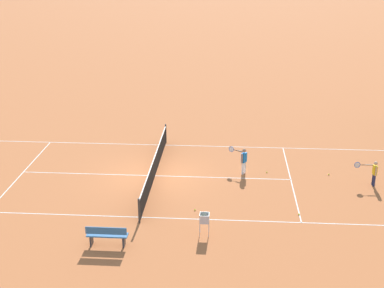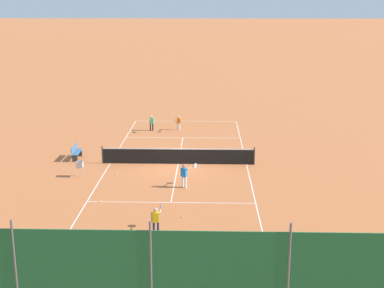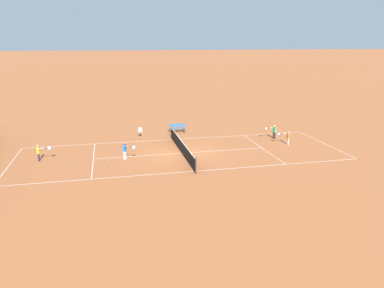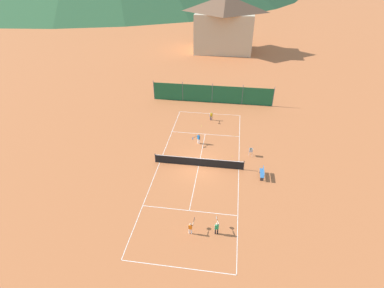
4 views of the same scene
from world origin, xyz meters
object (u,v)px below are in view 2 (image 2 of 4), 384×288
at_px(tennis_ball_alley_left, 187,194).
at_px(ball_hopper, 80,165).
at_px(player_near_baseline, 185,174).
at_px(tennis_net, 178,156).
at_px(courtside_bench, 76,152).
at_px(tennis_ball_mid_court, 100,201).
at_px(tennis_ball_service_box, 116,174).
at_px(player_near_service, 156,218).
at_px(player_far_service, 151,122).
at_px(player_far_baseline, 178,122).
at_px(tennis_ball_near_corner, 183,217).

height_order(tennis_ball_alley_left, ball_hopper, ball_hopper).
bearing_deg(player_near_baseline, tennis_ball_alley_left, 97.13).
xyz_separation_m(tennis_net, courtside_bench, (6.34, -0.88, -0.05)).
height_order(tennis_ball_mid_court, tennis_ball_service_box, same).
xyz_separation_m(tennis_ball_mid_court, courtside_bench, (2.87, -7.26, 0.42)).
bearing_deg(player_near_service, tennis_ball_mid_court, -49.67).
bearing_deg(player_far_service, tennis_ball_mid_court, 86.10).
height_order(player_far_service, player_near_service, player_far_service).
relative_size(player_far_baseline, tennis_ball_service_box, 16.85).
height_order(tennis_ball_alley_left, tennis_ball_near_corner, same).
distance_m(player_far_baseline, player_near_service, 18.79).
xyz_separation_m(tennis_ball_alley_left, ball_hopper, (6.02, -2.73, 0.63)).
distance_m(tennis_net, tennis_ball_near_corner, 8.30).
distance_m(tennis_ball_near_corner, courtside_bench, 11.52).
relative_size(player_near_service, tennis_ball_mid_court, 17.86).
height_order(player_near_service, courtside_bench, player_near_service).
relative_size(tennis_ball_near_corner, courtside_bench, 0.04).
bearing_deg(tennis_ball_alley_left, player_far_service, -77.05).
xyz_separation_m(tennis_net, tennis_ball_near_corner, (-0.65, 8.26, -0.47)).
bearing_deg(courtside_bench, tennis_ball_near_corner, 127.42).
xyz_separation_m(player_far_baseline, tennis_ball_alley_left, (-1.18, 14.09, -0.62)).
bearing_deg(tennis_net, player_far_service, -73.85).
relative_size(tennis_net, player_near_baseline, 7.17).
bearing_deg(tennis_ball_mid_court, player_far_baseline, -101.25).
relative_size(tennis_ball_mid_court, tennis_ball_service_box, 1.00).
bearing_deg(courtside_bench, tennis_ball_service_box, 134.64).
relative_size(ball_hopper, courtside_bench, 0.59).
height_order(player_near_baseline, tennis_ball_service_box, player_near_baseline).
xyz_separation_m(player_far_baseline, tennis_ball_service_box, (2.91, 10.89, -0.62)).
height_order(tennis_net, player_far_service, player_far_service).
distance_m(tennis_ball_mid_court, ball_hopper, 4.24).
bearing_deg(player_near_service, courtside_bench, -61.30).
relative_size(player_far_baseline, tennis_ball_mid_court, 16.85).
xyz_separation_m(tennis_ball_service_box, courtside_bench, (2.97, -3.01, 0.42)).
bearing_deg(tennis_net, tennis_ball_service_box, 32.22).
height_order(tennis_net, player_near_baseline, player_near_baseline).
xyz_separation_m(tennis_net, tennis_ball_mid_court, (3.47, 6.37, -0.47)).
bearing_deg(tennis_ball_alley_left, courtside_bench, -41.33).
bearing_deg(tennis_ball_near_corner, player_near_service, 59.92).
distance_m(player_near_service, ball_hopper, 8.91).
relative_size(tennis_net, courtside_bench, 6.12).
bearing_deg(player_near_baseline, ball_hopper, -14.92).
distance_m(player_far_baseline, courtside_bench, 9.83).
bearing_deg(player_near_service, player_far_baseline, -89.72).
bearing_deg(player_far_service, tennis_net, 106.15).
distance_m(tennis_net, tennis_ball_service_box, 4.01).
xyz_separation_m(tennis_ball_near_corner, ball_hopper, (5.96, -5.66, 0.63)).
xyz_separation_m(player_far_baseline, tennis_ball_mid_court, (3.01, 15.13, -0.62)).
bearing_deg(player_far_baseline, courtside_bench, 53.25).
bearing_deg(tennis_ball_service_box, tennis_ball_alley_left, 141.95).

